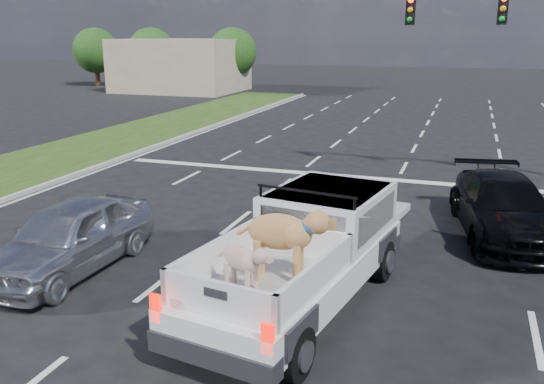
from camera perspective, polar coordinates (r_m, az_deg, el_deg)
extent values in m
plane|color=black|center=(11.33, -3.06, -10.02)|extent=(160.00, 160.00, 0.00)
cube|color=silver|center=(18.61, -11.22, 0.00)|extent=(0.12, 60.00, 0.01)
cube|color=silver|center=(17.16, -1.03, -1.01)|extent=(0.12, 60.00, 0.01)
cube|color=silver|center=(16.36, 10.58, -2.12)|extent=(0.12, 60.00, 0.01)
cube|color=silver|center=(16.28, 22.86, -3.19)|extent=(0.12, 60.00, 0.01)
cube|color=silver|center=(20.58, -19.83, 0.85)|extent=(0.15, 60.00, 0.01)
cube|color=silver|center=(20.44, 7.42, 1.56)|extent=(17.00, 0.45, 0.01)
cube|color=#1F3E13|center=(22.33, -25.28, 1.49)|extent=(5.00, 60.00, 0.10)
cube|color=#A39B95|center=(20.72, -20.39, 1.08)|extent=(0.15, 60.00, 0.14)
cube|color=black|center=(20.00, 21.91, 16.49)|extent=(0.30, 0.18, 0.95)
cube|color=black|center=(20.09, 13.57, 17.13)|extent=(0.30, 0.18, 0.95)
sphere|color=#FF2307|center=(20.00, 13.59, 18.00)|extent=(0.18, 0.18, 0.18)
cube|color=tan|center=(51.42, -9.02, 12.30)|extent=(10.00, 8.00, 4.40)
cylinder|color=#332114|center=(58.44, -16.92, 11.09)|extent=(0.44, 0.44, 2.16)
sphere|color=#14370F|center=(58.34, -17.09, 13.26)|extent=(4.20, 4.20, 4.20)
cylinder|color=#332114|center=(55.18, -11.74, 11.21)|extent=(0.44, 0.44, 2.16)
sphere|color=#14370F|center=(55.07, -11.87, 13.51)|extent=(4.20, 4.20, 4.20)
cylinder|color=#332114|center=(51.60, -3.90, 11.21)|extent=(0.44, 0.44, 2.16)
sphere|color=#14370F|center=(51.49, -3.94, 13.68)|extent=(4.20, 4.20, 4.20)
cylinder|color=black|center=(9.49, -8.28, -12.75)|extent=(0.43, 0.86, 0.82)
cylinder|color=black|center=(8.62, 2.29, -15.69)|extent=(0.43, 0.86, 0.82)
cylinder|color=black|center=(12.63, 2.59, -5.23)|extent=(0.43, 0.86, 0.82)
cylinder|color=black|center=(12.00, 10.80, -6.65)|extent=(0.43, 0.86, 0.82)
cube|color=silver|center=(10.50, 2.62, -7.86)|extent=(2.97, 6.01, 0.56)
cube|color=silver|center=(11.41, 5.62, -1.99)|extent=(2.38, 2.79, 0.93)
cube|color=black|center=(10.33, 2.97, -3.63)|extent=(1.67, 0.31, 0.67)
cylinder|color=black|center=(10.26, 3.37, 0.05)|extent=(1.94, 0.37, 0.05)
cube|color=black|center=(9.37, -0.79, -9.18)|extent=(2.36, 3.05, 0.07)
cube|color=silver|center=(9.69, -5.61, -6.37)|extent=(0.54, 2.75, 0.56)
cube|color=silver|center=(8.86, 4.48, -8.48)|extent=(0.54, 2.75, 0.56)
cube|color=silver|center=(8.20, -5.43, -10.59)|extent=(1.92, 0.40, 0.56)
cube|color=red|center=(8.65, -11.44, -11.22)|extent=(0.18, 0.09, 0.43)
cube|color=red|center=(7.72, -0.44, -14.38)|extent=(0.18, 0.09, 0.43)
cube|color=black|center=(8.45, -5.88, -15.61)|extent=(2.11, 0.66, 0.33)
imported|color=silver|center=(12.85, -19.45, -4.18)|extent=(1.87, 4.44, 1.50)
imported|color=black|center=(15.28, 21.96, -1.40)|extent=(2.93, 5.34, 1.47)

